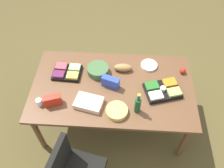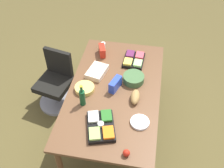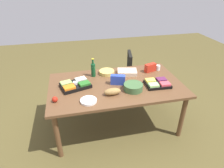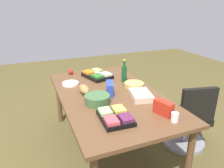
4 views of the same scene
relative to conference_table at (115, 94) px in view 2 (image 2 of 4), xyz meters
name	(u,v)px [view 2 (image 2 of 4)]	position (x,y,z in m)	size (l,w,h in m)	color
ground_plane	(114,126)	(0.00, 0.00, -0.72)	(10.00, 10.00, 0.00)	brown
conference_table	(115,94)	(0.00, 0.00, 0.00)	(2.03, 1.17, 0.79)	brown
office_chair	(56,85)	(0.35, 0.97, -0.37)	(0.58, 0.57, 0.91)	gray
chip_bag_red	(102,51)	(0.68, 0.30, 0.14)	(0.20, 0.08, 0.14)	red
chip_bowl	(85,88)	(-0.07, 0.38, 0.10)	(0.25, 0.25, 0.06)	#D4B859
salad_bowl	(134,78)	(0.20, -0.22, 0.12)	(0.28, 0.28, 0.10)	#3F6338
bread_loaf	(135,97)	(-0.12, -0.28, 0.12)	(0.24, 0.11, 0.10)	olive
veggie_tray	(101,126)	(-0.61, 0.05, 0.11)	(0.49, 0.41, 0.09)	black
paper_cup	(103,45)	(0.84, 0.32, 0.12)	(0.07, 0.07, 0.09)	white
fruit_platter	(134,60)	(0.61, -0.18, 0.11)	(0.37, 0.30, 0.07)	black
paper_plate_stack	(140,122)	(-0.47, -0.38, 0.09)	(0.22, 0.22, 0.03)	white
wine_bottle	(82,97)	(-0.30, 0.34, 0.19)	(0.09, 0.09, 0.31)	#144824
chip_bag_blue	(115,84)	(0.03, -0.01, 0.15)	(0.22, 0.08, 0.15)	#2A45B5
sheet_cake	(97,72)	(0.26, 0.29, 0.11)	(0.32, 0.22, 0.07)	beige
apple_red	(126,153)	(-0.90, -0.28, 0.11)	(0.08, 0.08, 0.08)	#B22113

